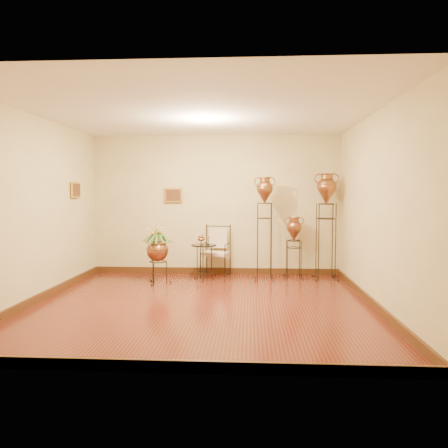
# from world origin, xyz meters

# --- Properties ---
(ground) EXTENTS (5.00, 5.00, 0.00)m
(ground) POSITION_xyz_m (0.00, 0.00, 0.00)
(ground) COLOR maroon
(ground) RESTS_ON ground
(room_shell) EXTENTS (5.02, 5.02, 2.81)m
(room_shell) POSITION_xyz_m (-0.01, 0.01, 1.73)
(room_shell) COLOR beige
(room_shell) RESTS_ON ground
(amphora_tall) EXTENTS (0.51, 0.51, 1.97)m
(amphora_tall) POSITION_xyz_m (0.98, 1.91, 1.00)
(amphora_tall) COLOR black
(amphora_tall) RESTS_ON ground
(amphora_mid) EXTENTS (0.47, 0.47, 2.04)m
(amphora_mid) POSITION_xyz_m (2.15, 2.06, 1.03)
(amphora_mid) COLOR black
(amphora_mid) RESTS_ON ground
(amphora_short) EXTENTS (0.39, 0.39, 1.21)m
(amphora_short) POSITION_xyz_m (1.56, 2.15, 0.60)
(amphora_short) COLOR black
(amphora_short) RESTS_ON ground
(planter_urn) EXTENTS (0.82, 0.82, 1.16)m
(planter_urn) POSITION_xyz_m (-0.97, 1.45, 0.65)
(planter_urn) COLOR black
(planter_urn) RESTS_ON ground
(armchair) EXTENTS (0.64, 0.61, 1.00)m
(armchair) POSITION_xyz_m (0.03, 2.15, 0.50)
(armchair) COLOR black
(armchair) RESTS_ON ground
(side_table) EXTENTS (0.50, 0.50, 0.85)m
(side_table) POSITION_xyz_m (-0.16, 1.81, 0.35)
(side_table) COLOR black
(side_table) RESTS_ON ground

